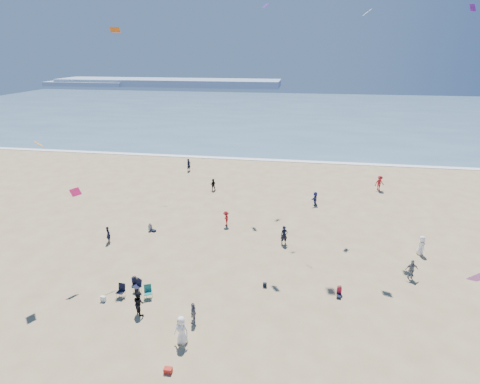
# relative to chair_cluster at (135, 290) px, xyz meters

# --- Properties ---
(ocean) EXTENTS (220.00, 100.00, 0.06)m
(ocean) POSITION_rel_chair_cluster_xyz_m (5.68, 87.10, -0.47)
(ocean) COLOR #476B84
(ocean) RESTS_ON ground
(surf_line) EXTENTS (220.00, 1.20, 0.08)m
(surf_line) POSITION_rel_chair_cluster_xyz_m (5.68, 37.10, -0.46)
(surf_line) COLOR white
(surf_line) RESTS_ON ground
(headland_far) EXTENTS (110.00, 20.00, 3.20)m
(headland_far) POSITION_rel_chair_cluster_xyz_m (-54.32, 162.10, 1.10)
(headland_far) COLOR #7A8EA8
(headland_far) RESTS_ON ground
(headland_near) EXTENTS (40.00, 14.00, 2.00)m
(headland_near) POSITION_rel_chair_cluster_xyz_m (-94.32, 157.10, 0.50)
(headland_near) COLOR #7A8EA8
(headland_near) RESTS_ON ground
(standing_flyers) EXTENTS (28.61, 34.30, 1.93)m
(standing_flyers) POSITION_rel_chair_cluster_xyz_m (9.94, 12.45, 0.36)
(standing_flyers) COLOR white
(standing_flyers) RESTS_ON ground
(seated_group) EXTENTS (18.36, 23.04, 0.84)m
(seated_group) POSITION_rel_chair_cluster_xyz_m (5.24, -1.67, -0.08)
(seated_group) COLOR white
(seated_group) RESTS_ON ground
(chair_cluster) EXTENTS (2.72, 1.54, 1.00)m
(chair_cluster) POSITION_rel_chair_cluster_xyz_m (0.00, 0.00, 0.00)
(chair_cluster) COLOR black
(chair_cluster) RESTS_ON ground
(white_tote) EXTENTS (0.35, 0.20, 0.40)m
(white_tote) POSITION_rel_chair_cluster_xyz_m (-2.00, -0.96, -0.30)
(white_tote) COLOR white
(white_tote) RESTS_ON ground
(black_backpack) EXTENTS (0.30, 0.22, 0.38)m
(black_backpack) POSITION_rel_chair_cluster_xyz_m (-0.00, 0.29, -0.31)
(black_backpack) COLOR black
(black_backpack) RESTS_ON ground
(cooler) EXTENTS (0.45, 0.30, 0.30)m
(cooler) POSITION_rel_chair_cluster_xyz_m (4.66, -6.27, -0.35)
(cooler) COLOR red
(cooler) RESTS_ON ground
(navy_bag) EXTENTS (0.28, 0.18, 0.34)m
(navy_bag) POSITION_rel_chair_cluster_xyz_m (9.18, 2.57, -0.33)
(navy_bag) COLOR black
(navy_bag) RESTS_ON ground
(kites_aloft) EXTENTS (34.16, 41.96, 26.01)m
(kites_aloft) POSITION_rel_chair_cluster_xyz_m (15.47, 5.36, 14.30)
(kites_aloft) COLOR yellow
(kites_aloft) RESTS_ON ground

